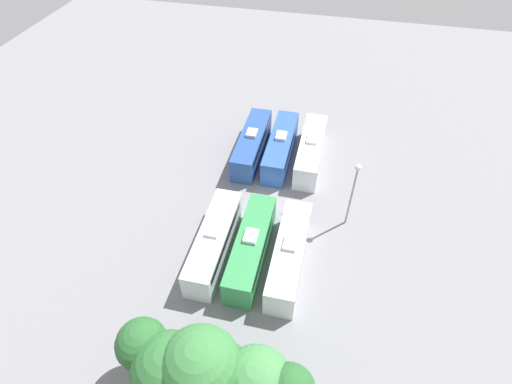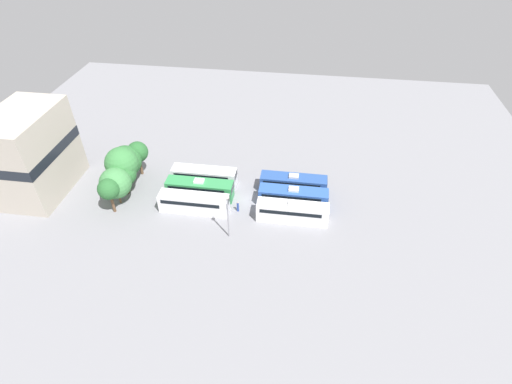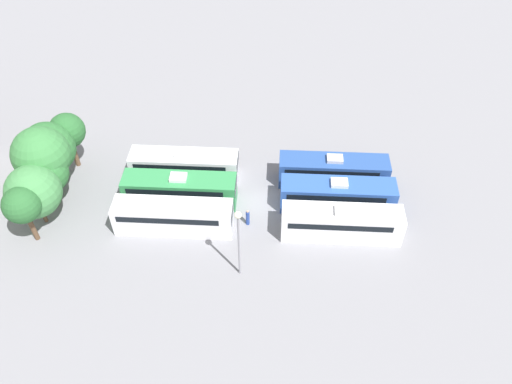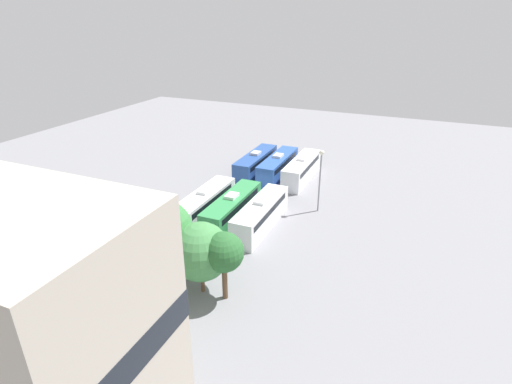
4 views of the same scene
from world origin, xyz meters
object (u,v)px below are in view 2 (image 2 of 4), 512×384
at_px(tree_0, 109,189).
at_px(tree_1, 115,183).
at_px(depot_building, 32,153).
at_px(bus_1, 293,197).
at_px(bus_2, 293,183).
at_px(bus_5, 204,176).
at_px(tree_2, 123,174).
at_px(worker_person, 238,207).
at_px(tree_3, 122,163).
at_px(bus_4, 200,188).
at_px(light_pole, 228,209).
at_px(tree_5, 138,152).
at_px(tree_4, 126,161).
at_px(bus_0, 292,212).
at_px(bus_3, 194,202).

height_order(tree_0, tree_1, tree_1).
bearing_deg(depot_building, bus_1, -87.82).
bearing_deg(bus_2, bus_5, 89.98).
bearing_deg(tree_2, worker_person, -95.56).
xyz_separation_m(worker_person, tree_3, (2.94, 19.62, 4.40)).
distance_m(bus_4, light_pole, 11.29).
relative_size(light_pole, tree_1, 1.20).
bearing_deg(worker_person, tree_0, 98.42).
height_order(tree_0, tree_5, tree_5).
relative_size(bus_5, tree_4, 1.59).
bearing_deg(tree_2, light_pole, -112.00).
xyz_separation_m(tree_2, tree_5, (5.63, -0.35, 0.60)).
relative_size(bus_1, depot_building, 0.78).
bearing_deg(bus_0, tree_4, 78.41).
xyz_separation_m(tree_1, tree_5, (8.18, -0.59, 0.57)).
height_order(tree_3, tree_5, tree_3).
bearing_deg(worker_person, tree_3, 81.48).
relative_size(bus_2, tree_3, 1.38).
relative_size(bus_5, depot_building, 0.78).
height_order(bus_5, tree_0, tree_0).
height_order(tree_3, depot_building, depot_building).
bearing_deg(depot_building, bus_3, -94.39).
distance_m(tree_2, tree_5, 5.67).
height_order(bus_1, bus_4, same).
height_order(tree_1, tree_4, tree_4).
bearing_deg(bus_4, tree_3, 88.93).
height_order(bus_1, tree_0, tree_0).
height_order(bus_1, worker_person, bus_1).
xyz_separation_m(bus_3, bus_5, (7.12, 0.07, 0.00)).
bearing_deg(bus_1, tree_1, 97.02).
distance_m(worker_person, light_pole, 7.27).
distance_m(bus_2, bus_5, 15.24).
relative_size(bus_1, bus_3, 1.00).
relative_size(worker_person, tree_5, 0.29).
distance_m(bus_1, depot_building, 42.44).
bearing_deg(bus_3, tree_2, 77.36).
height_order(light_pole, tree_4, light_pole).
distance_m(tree_0, tree_4, 7.92).
distance_m(light_pole, tree_1, 19.80).
xyz_separation_m(worker_person, depot_building, (1.16, 33.55, 6.32)).
bearing_deg(light_pole, bus_1, -46.00).
xyz_separation_m(bus_3, tree_5, (8.39, 11.93, 2.90)).
xyz_separation_m(tree_0, tree_4, (7.90, 0.53, -0.19)).
relative_size(bus_0, bus_3, 1.00).
bearing_deg(worker_person, tree_1, 92.02).
bearing_deg(tree_1, tree_0, 178.98).
relative_size(worker_person, depot_building, 0.13).
distance_m(tree_0, tree_3, 5.87).
height_order(bus_3, bus_5, same).
relative_size(bus_2, bus_3, 1.00).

